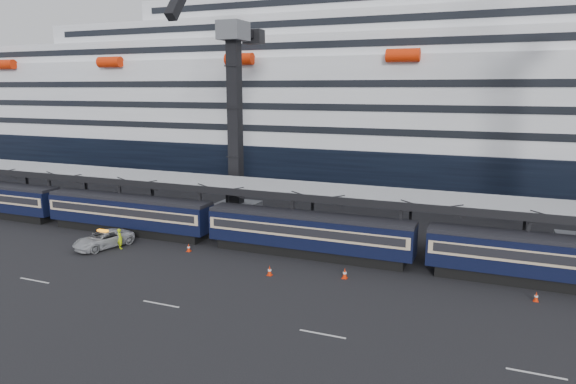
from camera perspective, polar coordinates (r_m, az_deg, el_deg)
name	(u,v)px	position (r m, az deg, el deg)	size (l,w,h in m)	color
ground	(369,314)	(36.06, 9.01, -13.20)	(260.00, 260.00, 0.00)	black
lane_markings	(499,378)	(30.72, 22.39, -18.61)	(111.00, 4.27, 0.02)	beige
train	(344,236)	(45.46, 6.27, -4.89)	(133.05, 3.00, 4.05)	black
canopy	(407,198)	(47.58, 13.07, -0.60)	(130.00, 6.25, 5.53)	#95989C
cruise_ship	(438,106)	(78.49, 16.31, 9.13)	(214.09, 28.84, 34.00)	black
crane_dark_near	(233,116)	(57.48, -6.11, 8.40)	(4.50, 17.75, 35.08)	#4D4F54
pickup_truck	(103,239)	(52.20, -19.83, -4.97)	(2.63, 5.70, 1.58)	#A3A6AA
worker	(120,239)	(51.23, -18.17, -4.96)	(0.71, 0.47, 1.95)	#B4D60B
traffic_cone_b	(189,248)	(48.93, -10.97, -6.08)	(0.38, 0.38, 0.77)	red
traffic_cone_c	(270,270)	(42.19, -2.06, -8.71)	(0.41, 0.41, 0.83)	red
traffic_cone_d	(345,273)	(41.77, 6.33, -8.96)	(0.43, 0.43, 0.87)	red
traffic_cone_e	(536,297)	(41.37, 25.86, -10.41)	(0.36, 0.36, 0.72)	red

